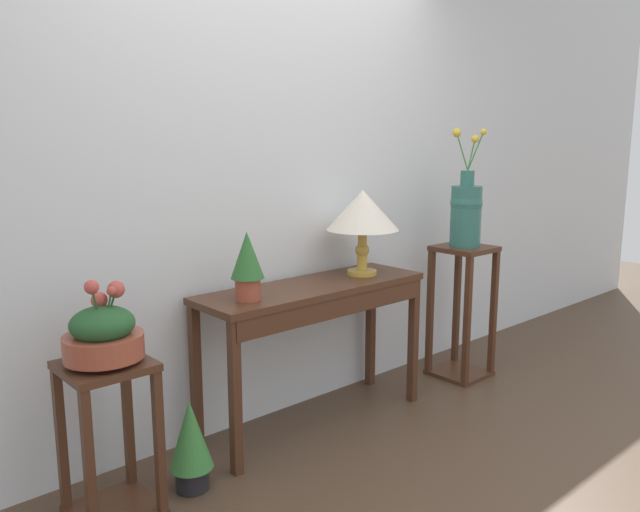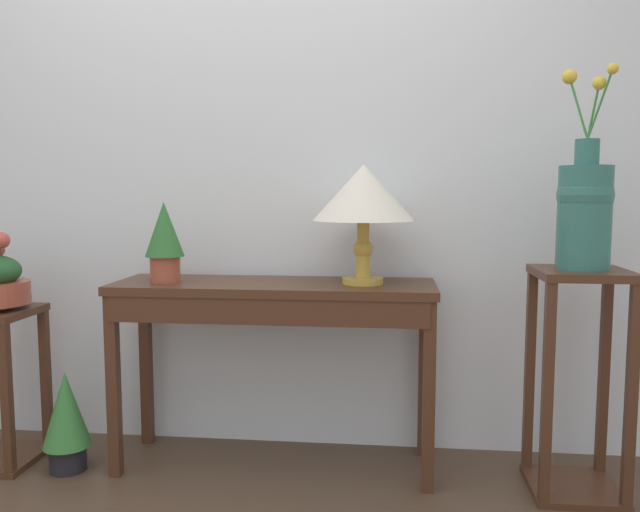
{
  "view_description": "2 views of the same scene",
  "coord_description": "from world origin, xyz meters",
  "px_view_note": "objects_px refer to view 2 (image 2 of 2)",
  "views": [
    {
      "loc": [
        -1.93,
        -1.35,
        1.51
      ],
      "look_at": [
        0.22,
        1.07,
        0.9
      ],
      "focal_mm": 35.13,
      "sensor_mm": 36.0,
      "label": 1
    },
    {
      "loc": [
        0.6,
        -1.45,
        1.13
      ],
      "look_at": [
        0.33,
        1.09,
        0.87
      ],
      "focal_mm": 35.44,
      "sensor_mm": 36.0,
      "label": 2
    }
  ],
  "objects_px": {
    "potted_plant_on_console": "(164,238)",
    "console_table": "(273,310)",
    "flower_vase_tall_right": "(585,206)",
    "potted_plant_floor": "(66,417)",
    "table_lamp": "(363,196)",
    "pedestal_stand_right": "(577,382)"
  },
  "relations": [
    {
      "from": "table_lamp",
      "to": "potted_plant_on_console",
      "type": "distance_m",
      "value": 0.81
    },
    {
      "from": "console_table",
      "to": "pedestal_stand_right",
      "type": "bearing_deg",
      "value": -4.11
    },
    {
      "from": "console_table",
      "to": "flower_vase_tall_right",
      "type": "xyz_separation_m",
      "value": [
        1.16,
        -0.08,
        0.42
      ]
    },
    {
      "from": "potted_plant_on_console",
      "to": "console_table",
      "type": "bearing_deg",
      "value": 1.66
    },
    {
      "from": "flower_vase_tall_right",
      "to": "potted_plant_floor",
      "type": "distance_m",
      "value": 2.16
    },
    {
      "from": "table_lamp",
      "to": "pedestal_stand_right",
      "type": "distance_m",
      "value": 1.06
    },
    {
      "from": "flower_vase_tall_right",
      "to": "console_table",
      "type": "bearing_deg",
      "value": 175.89
    },
    {
      "from": "pedestal_stand_right",
      "to": "console_table",
      "type": "bearing_deg",
      "value": 175.89
    },
    {
      "from": "potted_plant_on_console",
      "to": "potted_plant_floor",
      "type": "xyz_separation_m",
      "value": [
        -0.39,
        -0.11,
        -0.72
      ]
    },
    {
      "from": "console_table",
      "to": "potted_plant_floor",
      "type": "height_order",
      "value": "console_table"
    },
    {
      "from": "console_table",
      "to": "potted_plant_on_console",
      "type": "distance_m",
      "value": 0.52
    },
    {
      "from": "table_lamp",
      "to": "flower_vase_tall_right",
      "type": "xyz_separation_m",
      "value": [
        0.8,
        -0.11,
        -0.03
      ]
    },
    {
      "from": "flower_vase_tall_right",
      "to": "potted_plant_floor",
      "type": "relative_size",
      "value": 1.76
    },
    {
      "from": "console_table",
      "to": "flower_vase_tall_right",
      "type": "relative_size",
      "value": 1.78
    },
    {
      "from": "table_lamp",
      "to": "potted_plant_floor",
      "type": "height_order",
      "value": "table_lamp"
    },
    {
      "from": "potted_plant_floor",
      "to": "flower_vase_tall_right",
      "type": "bearing_deg",
      "value": 1.0
    },
    {
      "from": "pedestal_stand_right",
      "to": "flower_vase_tall_right",
      "type": "height_order",
      "value": "flower_vase_tall_right"
    },
    {
      "from": "console_table",
      "to": "potted_plant_on_console",
      "type": "height_order",
      "value": "potted_plant_on_console"
    },
    {
      "from": "potted_plant_on_console",
      "to": "potted_plant_floor",
      "type": "relative_size",
      "value": 0.79
    },
    {
      "from": "table_lamp",
      "to": "potted_plant_floor",
      "type": "xyz_separation_m",
      "value": [
        -1.18,
        -0.14,
        -0.89
      ]
    },
    {
      "from": "console_table",
      "to": "pedestal_stand_right",
      "type": "height_order",
      "value": "pedestal_stand_right"
    },
    {
      "from": "potted_plant_on_console",
      "to": "potted_plant_floor",
      "type": "distance_m",
      "value": 0.83
    }
  ]
}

